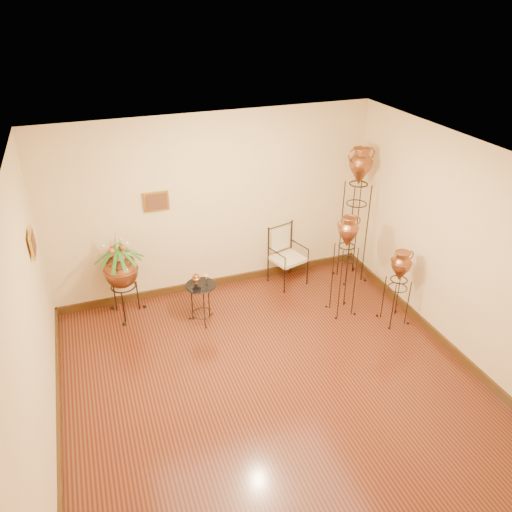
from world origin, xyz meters
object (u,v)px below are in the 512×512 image
object	(u,v)px
amphora_mid	(345,265)
side_table	(202,302)
amphora_tall	(355,215)
planter_urn	(121,268)
armchair	(288,257)

from	to	relation	value
amphora_mid	side_table	world-z (taller)	amphora_mid
amphora_mid	amphora_tall	bearing A→B (deg)	53.74
amphora_tall	amphora_mid	distance (m)	1.08
planter_urn	side_table	size ratio (longest dim) A/B	1.80
amphora_mid	planter_urn	size ratio (longest dim) A/B	1.12
side_table	amphora_mid	bearing A→B (deg)	-13.12
amphora_tall	amphora_mid	size ratio (longest dim) A/B	1.43
planter_urn	amphora_mid	bearing A→B (deg)	-18.57
amphora_mid	planter_urn	xyz separation A→B (m)	(-3.04, 1.02, -0.01)
amphora_tall	planter_urn	xyz separation A→B (m)	(-3.64, 0.20, -0.36)
amphora_tall	planter_urn	distance (m)	3.66
amphora_tall	side_table	bearing A→B (deg)	-172.33
armchair	side_table	size ratio (longest dim) A/B	1.24
amphora_tall	planter_urn	bearing A→B (deg)	176.93
amphora_tall	armchair	size ratio (longest dim) A/B	2.31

